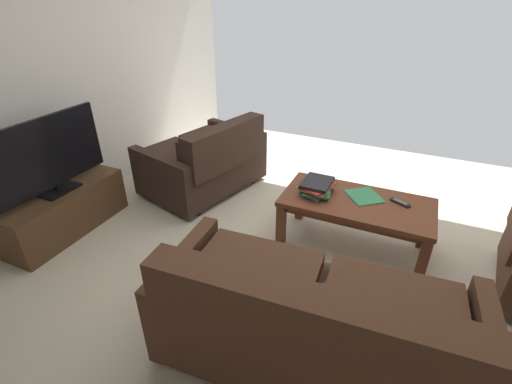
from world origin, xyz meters
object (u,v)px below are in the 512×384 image
Objects in this scene: coffee_table at (356,208)px; tv_remote at (400,203)px; sofa_main at (312,325)px; flat_tv at (49,155)px; loose_magazine at (364,196)px; loveseat_near at (206,161)px; tv_stand at (66,211)px; book_stack at (317,187)px.

tv_remote is (-0.32, -0.09, 0.08)m from coffee_table.
flat_tv is at bearing -10.04° from sofa_main.
sofa_main is 1.35m from loose_magazine.
coffee_table is 4.50× the size of loose_magazine.
coffee_table is 0.12m from loose_magazine.
loveseat_near is at bearing -121.64° from flat_tv.
tv_remote is at bearing -161.41° from tv_stand.
book_stack reaches higher than coffee_table.
sofa_main reaches higher than tv_remote.
book_stack is (0.33, 0.03, 0.13)m from coffee_table.
loose_magazine is (-0.03, -1.34, 0.11)m from sofa_main.
sofa_main is 1.61× the size of tv_stand.
book_stack is 1.28× the size of loose_magazine.
tv_remote is at bearing -38.03° from loose_magazine.
loose_magazine is at bearing -91.24° from sofa_main.
loveseat_near reaches higher than tv_stand.
book_stack reaches higher than tv_remote.
coffee_table is 3.51× the size of book_stack.
flat_tv is 2.24m from book_stack.
sofa_main is 11.03× the size of tv_remote.
loose_magazine is at bearing -113.96° from coffee_table.
book_stack is (0.34, -1.23, 0.17)m from sofa_main.
tv_stand is (0.75, 1.21, -0.14)m from loveseat_near.
loveseat_near is 8.49× the size of tv_remote.
loose_magazine is at bearing -159.54° from flat_tv.
loose_magazine is at bearing 0.71° from tv_remote.
tv_stand is 2.63m from loose_magazine.
tv_remote is (-2.73, -0.92, -0.28)m from flat_tv.
flat_tv reaches higher than tv_stand.
sofa_main is 1.51× the size of coffee_table.
sofa_main is at bearing 77.10° from tv_remote.
sofa_main is at bearing 135.62° from loveseat_near.
flat_tv is at bearing 161.71° from loose_magazine.
flat_tv reaches higher than sofa_main.
coffee_table is at bearing 15.63° from tv_remote.
book_stack is at bearing 4.42° from coffee_table.
loveseat_near is at bearing -44.38° from sofa_main.
tv_stand is 3.28× the size of book_stack.
coffee_table is 0.34m from tv_remote.
tv_stand is 2.89m from tv_remote.
sofa_main reaches higher than tv_stand.
book_stack reaches higher than tv_stand.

